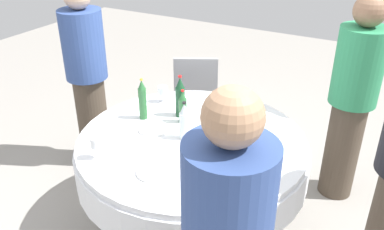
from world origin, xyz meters
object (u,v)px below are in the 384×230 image
at_px(bottle_dark_green_mid, 180,97).
at_px(wine_glass_right, 229,96).
at_px(chair_front, 196,90).
at_px(plate_north, 154,172).
at_px(plate_far, 230,123).
at_px(person_mid, 352,99).
at_px(wine_glass_inner, 163,91).
at_px(bottle_green_inner, 143,100).
at_px(bottle_brown_right, 241,121).
at_px(dining_table, 192,156).
at_px(bottle_clear_near, 184,122).
at_px(plate_south, 154,129).
at_px(person_inner, 87,76).
at_px(wine_glass_front, 96,144).
at_px(bottle_green_west, 183,107).

xyz_separation_m(bottle_dark_green_mid, wine_glass_right, (-0.26, 0.26, -0.04)).
bearing_deg(chair_front, plate_north, -97.11).
distance_m(plate_far, person_mid, 0.94).
bearing_deg(wine_glass_right, wine_glass_inner, -75.23).
distance_m(bottle_green_inner, chair_front, 1.11).
xyz_separation_m(bottle_brown_right, plate_north, (0.58, -0.28, -0.13)).
xyz_separation_m(wine_glass_right, person_mid, (-0.42, 0.80, -0.01)).
distance_m(plate_far, chair_front, 1.13).
xyz_separation_m(bottle_green_inner, plate_north, (0.52, 0.43, -0.13)).
xyz_separation_m(bottle_green_inner, person_mid, (-0.84, 1.26, -0.05)).
distance_m(dining_table, plate_north, 0.47).
bearing_deg(plate_far, bottle_brown_right, 42.81).
bearing_deg(chair_front, bottle_clear_near, -92.21).
relative_size(dining_table, wine_glass_right, 10.66).
bearing_deg(wine_glass_right, chair_front, -135.32).
bearing_deg(bottle_green_inner, bottle_brown_right, 94.84).
height_order(plate_south, person_inner, person_inner).
bearing_deg(dining_table, plate_south, -82.88).
xyz_separation_m(bottle_dark_green_mid, bottle_clear_near, (0.26, 0.19, -0.02)).
bearing_deg(person_inner, wine_glass_right, -66.55).
relative_size(bottle_dark_green_mid, wine_glass_front, 2.13).
relative_size(bottle_dark_green_mid, plate_north, 1.53).
distance_m(bottle_clear_near, chair_front, 1.31).
height_order(plate_far, person_inner, person_inner).
relative_size(plate_north, plate_far, 0.79).
bearing_deg(wine_glass_inner, wine_glass_front, 5.27).
relative_size(bottle_brown_right, plate_far, 1.18).
bearing_deg(bottle_brown_right, bottle_green_inner, -85.16).
bearing_deg(wine_glass_front, plate_south, 167.00).
relative_size(bottle_green_west, plate_far, 0.97).
relative_size(plate_north, plate_south, 0.99).
distance_m(wine_glass_front, plate_north, 0.39).
xyz_separation_m(bottle_dark_green_mid, bottle_brown_right, (0.10, 0.51, -0.00)).
distance_m(bottle_brown_right, person_mid, 0.96).
xyz_separation_m(dining_table, plate_north, (0.44, -0.00, 0.15)).
xyz_separation_m(bottle_brown_right, plate_far, (-0.15, -0.14, -0.13)).
xyz_separation_m(wine_glass_inner, wine_glass_right, (-0.13, 0.49, 0.02)).
distance_m(bottle_green_west, plate_south, 0.25).
bearing_deg(wine_glass_front, wine_glass_right, 157.05).
xyz_separation_m(plate_far, person_mid, (-0.63, 0.68, 0.08)).
distance_m(bottle_green_west, wine_glass_inner, 0.36).
bearing_deg(person_mid, bottle_brown_right, -82.80).
bearing_deg(dining_table, bottle_green_inner, -99.25).
xyz_separation_m(bottle_clear_near, wine_glass_inner, (-0.39, -0.42, -0.03)).
relative_size(plate_north, person_mid, 0.13).
height_order(plate_south, person_mid, person_mid).
xyz_separation_m(wine_glass_inner, wine_glass_front, (0.85, 0.08, 0.02)).
distance_m(bottle_green_west, wine_glass_front, 0.68).
xyz_separation_m(wine_glass_right, chair_front, (-0.62, -0.61, -0.33)).
distance_m(wine_glass_inner, plate_south, 0.45).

